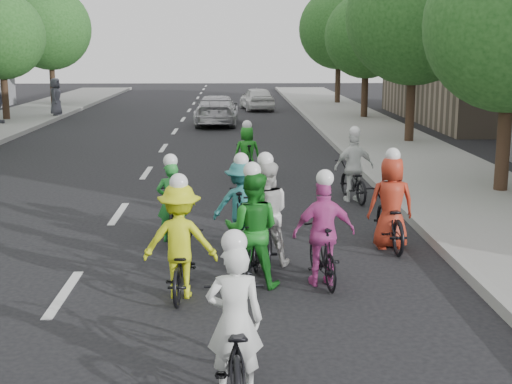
{
  "coord_description": "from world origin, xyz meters",
  "views": [
    {
      "loc": [
        2.45,
        -9.82,
        3.49
      ],
      "look_at": [
        2.84,
        2.35,
        1.0
      ],
      "focal_mm": 50.0,
      "sensor_mm": 36.0,
      "label": 1
    }
  ],
  "objects_px": {
    "cyclist_9": "(247,157)",
    "cyclist_8": "(353,175)",
    "cyclist_5": "(172,210)",
    "follow_car_trail": "(257,98)",
    "spectator_2": "(56,97)",
    "cyclist_4": "(390,213)",
    "cyclist_7": "(241,211)",
    "cyclist_1": "(252,239)",
    "cyclist_2": "(180,251)",
    "cyclist_3": "(323,242)",
    "cyclist_6": "(265,224)",
    "cyclist_0": "(235,338)",
    "follow_car_lead": "(217,110)"
  },
  "relations": [
    {
      "from": "cyclist_1",
      "to": "follow_car_lead",
      "type": "distance_m",
      "value": 22.16
    },
    {
      "from": "cyclist_2",
      "to": "cyclist_6",
      "type": "bearing_deg",
      "value": -127.21
    },
    {
      "from": "cyclist_3",
      "to": "follow_car_trail",
      "type": "distance_m",
      "value": 29.77
    },
    {
      "from": "follow_car_trail",
      "to": "cyclist_1",
      "type": "bearing_deg",
      "value": 79.82
    },
    {
      "from": "cyclist_0",
      "to": "cyclist_8",
      "type": "xyz_separation_m",
      "value": [
        2.75,
        9.17,
        0.02
      ]
    },
    {
      "from": "cyclist_7",
      "to": "follow_car_trail",
      "type": "xyz_separation_m",
      "value": [
        1.2,
        27.74,
        -0.01
      ]
    },
    {
      "from": "cyclist_1",
      "to": "cyclist_9",
      "type": "xyz_separation_m",
      "value": [
        0.09,
        8.63,
        -0.12
      ]
    },
    {
      "from": "spectator_2",
      "to": "cyclist_2",
      "type": "bearing_deg",
      "value": -163.73
    },
    {
      "from": "cyclist_3",
      "to": "spectator_2",
      "type": "xyz_separation_m",
      "value": [
        -10.08,
        25.44,
        0.42
      ]
    },
    {
      "from": "spectator_2",
      "to": "follow_car_trail",
      "type": "bearing_deg",
      "value": -67.66
    },
    {
      "from": "cyclist_5",
      "to": "cyclist_7",
      "type": "height_order",
      "value": "cyclist_7"
    },
    {
      "from": "cyclist_2",
      "to": "follow_car_trail",
      "type": "bearing_deg",
      "value": -90.93
    },
    {
      "from": "cyclist_6",
      "to": "cyclist_7",
      "type": "height_order",
      "value": "cyclist_6"
    },
    {
      "from": "cyclist_1",
      "to": "cyclist_6",
      "type": "distance_m",
      "value": 1.09
    },
    {
      "from": "cyclist_8",
      "to": "follow_car_lead",
      "type": "relative_size",
      "value": 0.38
    },
    {
      "from": "cyclist_2",
      "to": "cyclist_9",
      "type": "distance_m",
      "value": 9.13
    },
    {
      "from": "cyclist_0",
      "to": "cyclist_3",
      "type": "relative_size",
      "value": 1.07
    },
    {
      "from": "cyclist_8",
      "to": "cyclist_7",
      "type": "bearing_deg",
      "value": 45.78
    },
    {
      "from": "cyclist_2",
      "to": "cyclist_9",
      "type": "bearing_deg",
      "value": -94.04
    },
    {
      "from": "cyclist_1",
      "to": "spectator_2",
      "type": "bearing_deg",
      "value": -60.98
    },
    {
      "from": "cyclist_6",
      "to": "cyclist_9",
      "type": "bearing_deg",
      "value": -89.48
    },
    {
      "from": "cyclist_5",
      "to": "cyclist_9",
      "type": "distance_m",
      "value": 6.26
    },
    {
      "from": "cyclist_7",
      "to": "follow_car_lead",
      "type": "xyz_separation_m",
      "value": [
        -0.88,
        20.09,
        0.01
      ]
    },
    {
      "from": "cyclist_4",
      "to": "spectator_2",
      "type": "xyz_separation_m",
      "value": [
        -11.5,
        23.49,
        0.44
      ]
    },
    {
      "from": "cyclist_4",
      "to": "follow_car_trail",
      "type": "distance_m",
      "value": 27.85
    },
    {
      "from": "cyclist_0",
      "to": "cyclist_1",
      "type": "relative_size",
      "value": 1.0
    },
    {
      "from": "cyclist_5",
      "to": "follow_car_trail",
      "type": "height_order",
      "value": "cyclist_5"
    },
    {
      "from": "cyclist_3",
      "to": "follow_car_trail",
      "type": "xyz_separation_m",
      "value": [
        0.0,
        29.77,
        0.0
      ]
    },
    {
      "from": "cyclist_2",
      "to": "cyclist_6",
      "type": "distance_m",
      "value": 1.96
    },
    {
      "from": "cyclist_7",
      "to": "cyclist_9",
      "type": "bearing_deg",
      "value": -85.43
    },
    {
      "from": "cyclist_8",
      "to": "cyclist_5",
      "type": "bearing_deg",
      "value": 30.7
    },
    {
      "from": "follow_car_lead",
      "to": "cyclist_5",
      "type": "bearing_deg",
      "value": 90.44
    },
    {
      "from": "cyclist_5",
      "to": "follow_car_trail",
      "type": "xyz_separation_m",
      "value": [
        2.46,
        27.23,
        0.07
      ]
    },
    {
      "from": "cyclist_3",
      "to": "cyclist_9",
      "type": "relative_size",
      "value": 1.06
    },
    {
      "from": "cyclist_4",
      "to": "cyclist_7",
      "type": "relative_size",
      "value": 1.05
    },
    {
      "from": "follow_car_lead",
      "to": "cyclist_8",
      "type": "bearing_deg",
      "value": 103.67
    },
    {
      "from": "cyclist_0",
      "to": "cyclist_2",
      "type": "xyz_separation_m",
      "value": [
        -0.76,
        2.9,
        0.09
      ]
    },
    {
      "from": "cyclist_4",
      "to": "cyclist_6",
      "type": "xyz_separation_m",
      "value": [
        -2.24,
        -0.9,
        0.04
      ]
    },
    {
      "from": "cyclist_5",
      "to": "spectator_2",
      "type": "distance_m",
      "value": 24.15
    },
    {
      "from": "cyclist_1",
      "to": "cyclist_4",
      "type": "bearing_deg",
      "value": -132.14
    },
    {
      "from": "cyclist_9",
      "to": "cyclist_8",
      "type": "bearing_deg",
      "value": 120.4
    },
    {
      "from": "cyclist_5",
      "to": "cyclist_6",
      "type": "bearing_deg",
      "value": 134.96
    },
    {
      "from": "cyclist_4",
      "to": "follow_car_trail",
      "type": "height_order",
      "value": "cyclist_4"
    },
    {
      "from": "cyclist_7",
      "to": "spectator_2",
      "type": "distance_m",
      "value": 25.04
    },
    {
      "from": "spectator_2",
      "to": "follow_car_lead",
      "type": "bearing_deg",
      "value": -113.38
    },
    {
      "from": "cyclist_5",
      "to": "follow_car_lead",
      "type": "bearing_deg",
      "value": -94.03
    },
    {
      "from": "cyclist_3",
      "to": "cyclist_5",
      "type": "distance_m",
      "value": 3.53
    },
    {
      "from": "cyclist_4",
      "to": "cyclist_8",
      "type": "relative_size",
      "value": 1.07
    },
    {
      "from": "spectator_2",
      "to": "cyclist_7",
      "type": "bearing_deg",
      "value": -160.11
    },
    {
      "from": "cyclist_0",
      "to": "spectator_2",
      "type": "xyz_separation_m",
      "value": [
        -8.75,
        28.78,
        0.49
      ]
    }
  ]
}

